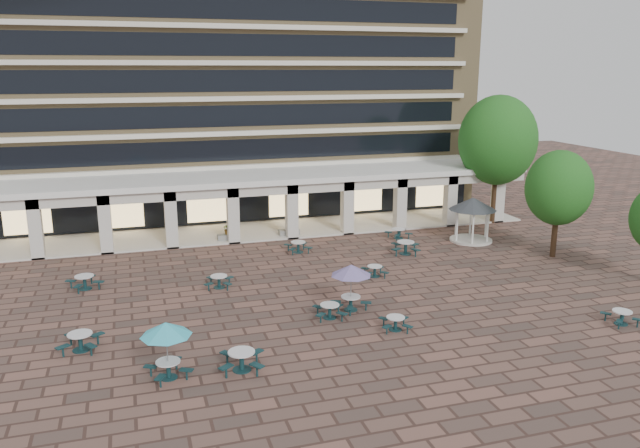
# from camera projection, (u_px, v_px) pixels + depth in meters

# --- Properties ---
(ground) EXTENTS (120.00, 120.00, 0.00)m
(ground) POSITION_uv_depth(u_px,v_px,m) (312.00, 300.00, 32.96)
(ground) COLOR brown
(ground) RESTS_ON ground
(apartment_building) EXTENTS (40.00, 15.50, 25.20)m
(apartment_building) POSITION_uv_depth(u_px,v_px,m) (228.00, 60.00, 53.52)
(apartment_building) COLOR tan
(apartment_building) RESTS_ON ground
(retail_arcade) EXTENTS (42.00, 6.60, 4.40)m
(retail_arcade) POSITION_uv_depth(u_px,v_px,m) (256.00, 193.00, 45.96)
(retail_arcade) COLOR white
(retail_arcade) RESTS_ON ground
(picnic_table_0) EXTENTS (2.01, 2.01, 0.79)m
(picnic_table_0) POSITION_uv_depth(u_px,v_px,m) (80.00, 340.00, 26.98)
(picnic_table_0) COLOR #123638
(picnic_table_0) RESTS_ON ground
(picnic_table_1) EXTENTS (1.76, 1.76, 0.71)m
(picnic_table_1) POSITION_uv_depth(u_px,v_px,m) (330.00, 310.00, 30.51)
(picnic_table_1) COLOR #123638
(picnic_table_1) RESTS_ON ground
(picnic_table_2) EXTENTS (1.70, 1.70, 0.66)m
(picnic_table_2) POSITION_uv_depth(u_px,v_px,m) (396.00, 322.00, 29.11)
(picnic_table_2) COLOR #123638
(picnic_table_2) RESTS_ON ground
(picnic_table_3) EXTENTS (1.63, 1.63, 0.68)m
(picnic_table_3) POSITION_uv_depth(u_px,v_px,m) (622.00, 316.00, 29.77)
(picnic_table_3) COLOR #123638
(picnic_table_3) RESTS_ON ground
(picnic_table_4) EXTENTS (2.03, 2.03, 2.35)m
(picnic_table_4) POSITION_uv_depth(u_px,v_px,m) (166.00, 331.00, 24.19)
(picnic_table_4) COLOR #123638
(picnic_table_4) RESTS_ON ground
(picnic_table_5) EXTENTS (2.09, 2.09, 0.83)m
(picnic_table_5) POSITION_uv_depth(u_px,v_px,m) (242.00, 359.00, 25.20)
(picnic_table_5) COLOR #123638
(picnic_table_5) RESTS_ON ground
(picnic_table_6) EXTENTS (2.08, 2.08, 2.40)m
(picnic_table_6) POSITION_uv_depth(u_px,v_px,m) (351.00, 272.00, 31.12)
(picnic_table_6) COLOR #123638
(picnic_table_6) RESTS_ON ground
(picnic_table_7) EXTENTS (1.60, 1.60, 0.66)m
(picnic_table_7) POSITION_uv_depth(u_px,v_px,m) (375.00, 270.00, 36.60)
(picnic_table_7) COLOR #123638
(picnic_table_7) RESTS_ON ground
(picnic_table_8) EXTENTS (2.12, 2.12, 0.78)m
(picnic_table_8) POSITION_uv_depth(u_px,v_px,m) (85.00, 281.00, 34.52)
(picnic_table_8) COLOR #123638
(picnic_table_8) RESTS_ON ground
(picnic_table_9) EXTENTS (1.67, 1.67, 0.73)m
(picnic_table_9) POSITION_uv_depth(u_px,v_px,m) (298.00, 246.00, 41.41)
(picnic_table_9) COLOR #123638
(picnic_table_9) RESTS_ON ground
(picnic_table_10) EXTENTS (2.31, 2.31, 0.85)m
(picnic_table_10) POSITION_uv_depth(u_px,v_px,m) (406.00, 247.00, 41.04)
(picnic_table_10) COLOR #123638
(picnic_table_10) RESTS_ON ground
(picnic_table_12) EXTENTS (1.82, 1.82, 0.70)m
(picnic_table_12) POSITION_uv_depth(u_px,v_px,m) (219.00, 280.00, 34.74)
(picnic_table_12) COLOR #123638
(picnic_table_12) RESTS_ON ground
(picnic_table_13) EXTENTS (1.82, 1.82, 0.72)m
(picnic_table_13) POSITION_uv_depth(u_px,v_px,m) (399.00, 233.00, 44.81)
(picnic_table_13) COLOR #123638
(picnic_table_13) RESTS_ON ground
(gazebo) EXTENTS (3.33, 3.33, 3.10)m
(gazebo) POSITION_uv_depth(u_px,v_px,m) (473.00, 209.00, 43.70)
(gazebo) COLOR beige
(gazebo) RESTS_ON ground
(tree_east_a) EXTENTS (4.17, 4.17, 6.96)m
(tree_east_a) POSITION_uv_depth(u_px,v_px,m) (559.00, 188.00, 39.50)
(tree_east_a) COLOR #392216
(tree_east_a) RESTS_ON ground
(tree_east_c) EXTENTS (6.00, 6.00, 10.00)m
(tree_east_c) POSITION_uv_depth(u_px,v_px,m) (498.00, 140.00, 47.89)
(tree_east_c) COLOR #392216
(tree_east_c) RESTS_ON ground
(planter_left) EXTENTS (1.50, 0.83, 1.31)m
(planter_left) POSITION_uv_depth(u_px,v_px,m) (228.00, 234.00, 44.10)
(planter_left) COLOR gray
(planter_left) RESTS_ON ground
(planter_right) EXTENTS (1.50, 0.73, 1.20)m
(planter_right) POSITION_uv_depth(u_px,v_px,m) (289.00, 230.00, 45.39)
(planter_right) COLOR gray
(planter_right) RESTS_ON ground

